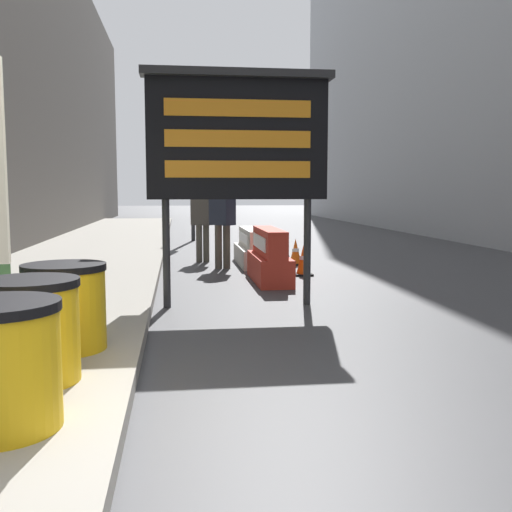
{
  "coord_description": "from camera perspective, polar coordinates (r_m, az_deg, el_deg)",
  "views": [
    {
      "loc": [
        0.35,
        -3.15,
        1.56
      ],
      "look_at": [
        1.19,
        3.32,
        0.85
      ],
      "focal_mm": 42.0,
      "sensor_mm": 36.0,
      "label": 1
    }
  ],
  "objects": [
    {
      "name": "traffic_cone_far",
      "position": [
        14.23,
        2.36,
        1.21
      ],
      "size": [
        0.36,
        0.36,
        0.64
      ],
      "color": "black",
      "rests_on": "ground_plane"
    },
    {
      "name": "barrel_drum_middle",
      "position": [
        4.74,
        -20.71,
        -6.64
      ],
      "size": [
        0.73,
        0.73,
        0.77
      ],
      "color": "yellow",
      "rests_on": "sidewalk_left"
    },
    {
      "name": "pedestrian_worker",
      "position": [
        11.96,
        -3.22,
        3.9
      ],
      "size": [
        0.53,
        0.54,
        1.82
      ],
      "rotation": [
        0.0,
        0.0,
        2.3
      ],
      "color": "#514C42",
      "rests_on": "ground_plane"
    },
    {
      "name": "ground_plane",
      "position": [
        3.53,
        -13.13,
        -20.14
      ],
      "size": [
        120.0,
        120.0,
        0.0
      ],
      "primitive_type": "plane",
      "color": "#3F3F42"
    },
    {
      "name": "traffic_cone_near",
      "position": [
        11.05,
        4.54,
        -0.44
      ],
      "size": [
        0.32,
        0.32,
        0.57
      ],
      "color": "black",
      "rests_on": "ground_plane"
    },
    {
      "name": "barrel_drum_back",
      "position": [
        5.58,
        -17.72,
        -4.61
      ],
      "size": [
        0.73,
        0.73,
        0.77
      ],
      "color": "yellow",
      "rests_on": "sidewalk_left"
    },
    {
      "name": "traffic_cone_mid",
      "position": [
        12.59,
        3.78,
        0.35
      ],
      "size": [
        0.31,
        0.31,
        0.56
      ],
      "color": "black",
      "rests_on": "ground_plane"
    },
    {
      "name": "pedestrian_passerby",
      "position": [
        13.09,
        -5.13,
        3.75
      ],
      "size": [
        0.52,
        0.46,
        1.69
      ],
      "rotation": [
        0.0,
        0.0,
        5.71
      ],
      "color": "#514C42",
      "rests_on": "ground_plane"
    },
    {
      "name": "message_board",
      "position": [
        8.06,
        -1.77,
        11.21
      ],
      "size": [
        2.51,
        0.36,
        3.12
      ],
      "color": "#28282B",
      "rests_on": "ground_plane"
    },
    {
      "name": "traffic_light_near_curb",
      "position": [
        18.7,
        -6.08,
        10.15
      ],
      "size": [
        0.28,
        0.44,
        3.92
      ],
      "color": "#2D2D30",
      "rests_on": "ground_plane"
    },
    {
      "name": "jersey_barrier_white",
      "position": [
        12.65,
        -0.35,
        0.68
      ],
      "size": [
        0.6,
        2.11,
        0.76
      ],
      "color": "silver",
      "rests_on": "ground_plane"
    },
    {
      "name": "jersey_barrier_red_striped",
      "position": [
        10.3,
        1.27,
        -0.21
      ],
      "size": [
        0.56,
        1.87,
        0.91
      ],
      "color": "red",
      "rests_on": "ground_plane"
    }
  ]
}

